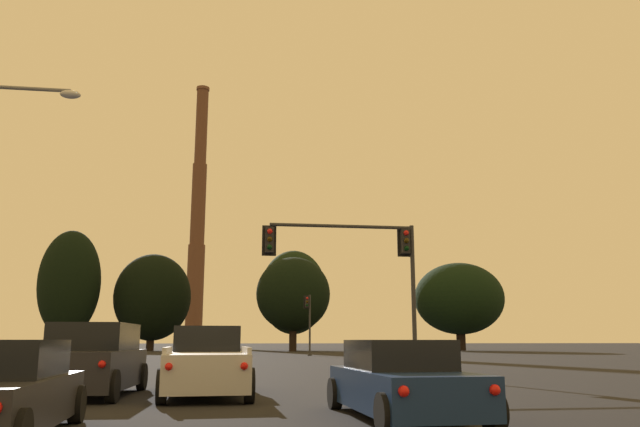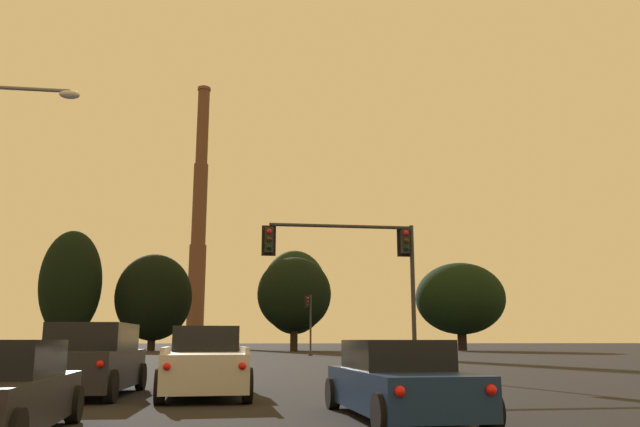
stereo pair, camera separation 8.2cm
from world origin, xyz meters
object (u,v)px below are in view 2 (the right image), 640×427
(traffic_light_overhead_right, at_px, (363,258))
(pickup_truck_center_lane_front, at_px, (205,364))
(sedan_right_lane_second, at_px, (399,381))
(suv_left_lane_front, at_px, (92,361))
(smokestack, at_px, (198,240))
(traffic_light_far_right, at_px, (309,315))

(traffic_light_overhead_right, bearing_deg, pickup_truck_center_lane_front, -128.36)
(pickup_truck_center_lane_front, bearing_deg, traffic_light_overhead_right, 49.59)
(sedan_right_lane_second, relative_size, traffic_light_overhead_right, 0.74)
(pickup_truck_center_lane_front, distance_m, suv_left_lane_front, 2.91)
(pickup_truck_center_lane_front, distance_m, sedan_right_lane_second, 6.87)
(smokestack, bearing_deg, pickup_truck_center_lane_front, -86.73)
(sedan_right_lane_second, bearing_deg, traffic_light_overhead_right, 78.46)
(traffic_light_far_right, bearing_deg, traffic_light_overhead_right, -93.44)
(traffic_light_overhead_right, xyz_separation_m, smokestack, (-12.87, 113.61, 18.36))
(suv_left_lane_front, relative_size, traffic_light_far_right, 0.88)
(pickup_truck_center_lane_front, xyz_separation_m, traffic_light_overhead_right, (5.95, 7.52, 3.93))
(sedan_right_lane_second, distance_m, smokestack, 129.28)
(suv_left_lane_front, relative_size, smokestack, 0.08)
(pickup_truck_center_lane_front, height_order, traffic_light_far_right, traffic_light_far_right)
(suv_left_lane_front, relative_size, traffic_light_overhead_right, 0.77)
(traffic_light_overhead_right, bearing_deg, suv_left_lane_front, -139.53)
(suv_left_lane_front, distance_m, traffic_light_overhead_right, 12.26)
(sedan_right_lane_second, height_order, traffic_light_overhead_right, traffic_light_overhead_right)
(traffic_light_far_right, bearing_deg, sedan_right_lane_second, -95.09)
(sedan_right_lane_second, xyz_separation_m, traffic_light_far_right, (4.25, 47.64, 3.06))
(traffic_light_far_right, bearing_deg, suv_left_lane_front, -104.60)
(traffic_light_far_right, xyz_separation_m, smokestack, (-14.94, 79.24, 19.36))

